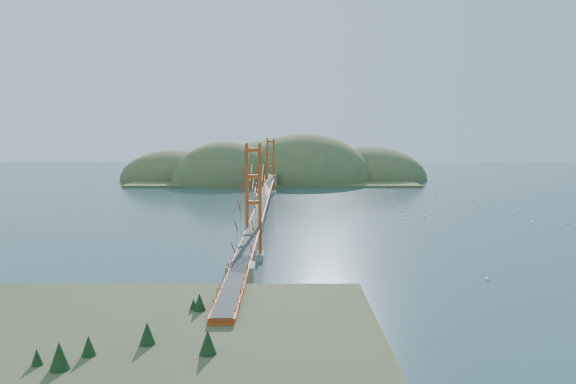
{
  "coord_description": "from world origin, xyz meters",
  "views": [
    {
      "loc": [
        3.3,
        -85.36,
        12.66
      ],
      "look_at": [
        3.5,
        0.0,
        3.69
      ],
      "focal_mm": 35.0,
      "sensor_mm": 36.0,
      "label": 1
    }
  ],
  "objects": [
    {
      "name": "ground",
      "position": [
        0.0,
        0.0,
        0.0
      ],
      "size": [
        320.0,
        320.0,
        0.0
      ],
      "primitive_type": "plane",
      "color": "#2D475B",
      "rests_on": "ground"
    },
    {
      "name": "far_headlands",
      "position": [
        2.21,
        68.52,
        0.0
      ],
      "size": [
        84.0,
        58.0,
        25.0
      ],
      "color": "brown",
      "rests_on": "ground"
    },
    {
      "name": "sailboat_7",
      "position": [
        23.14,
        19.15,
        0.15
      ],
      "size": [
        0.58,
        0.5,
        0.66
      ],
      "color": "white",
      "rests_on": "ground"
    },
    {
      "name": "sailboat_15",
      "position": [
        26.24,
        36.24,
        0.14
      ],
      "size": [
        0.55,
        0.55,
        0.61
      ],
      "color": "white",
      "rests_on": "ground"
    },
    {
      "name": "sailboat_3",
      "position": [
        23.43,
        8.73,
        0.13
      ],
      "size": [
        0.5,
        0.49,
        0.56
      ],
      "color": "white",
      "rests_on": "ground"
    },
    {
      "name": "sailboat_5",
      "position": [
        37.54,
        -0.73,
        0.14
      ],
      "size": [
        0.49,
        0.51,
        0.57
      ],
      "color": "white",
      "rests_on": "ground"
    },
    {
      "name": "sailboat_9",
      "position": [
        39.67,
        3.21,
        0.15
      ],
      "size": [
        0.6,
        0.62,
        0.69
      ],
      "color": "white",
      "rests_on": "ground"
    },
    {
      "name": "sailboat_11",
      "position": [
        42.69,
        -7.88,
        0.16
      ],
      "size": [
        0.67,
        0.67,
        0.73
      ],
      "color": "white",
      "rests_on": "ground"
    },
    {
      "name": "sailboat_extra_0",
      "position": [
        38.28,
        -6.38,
        0.16
      ],
      "size": [
        0.59,
        0.66,
        0.75
      ],
      "color": "white",
      "rests_on": "ground"
    },
    {
      "name": "sailboat_0",
      "position": [
        20.91,
        -3.05,
        0.14
      ],
      "size": [
        0.51,
        0.54,
        0.6
      ],
      "color": "white",
      "rests_on": "ground"
    },
    {
      "name": "fort",
      "position": [
        0.4,
        -47.8,
        0.67
      ],
      "size": [
        3.7,
        2.3,
        1.75
      ],
      "color": "maroon",
      "rests_on": "ground"
    },
    {
      "name": "near_bluff",
      "position": [
        -4.0,
        -59.25,
        1.45
      ],
      "size": [
        24.0,
        20.5,
        4.07
      ],
      "color": "#3D4C2B",
      "rests_on": "ground"
    },
    {
      "name": "sailboat_8",
      "position": [
        38.73,
        19.75,
        0.15
      ],
      "size": [
        0.57,
        0.51,
        0.65
      ],
      "color": "white",
      "rests_on": "ground"
    },
    {
      "name": "sailboat_14",
      "position": [
        29.25,
        -0.18,
        0.14
      ],
      "size": [
        0.44,
        0.53,
        0.61
      ],
      "color": "white",
      "rests_on": "ground"
    },
    {
      "name": "bridge",
      "position": [
        0.0,
        0.18,
        7.01
      ],
      "size": [
        2.2,
        94.4,
        12.0
      ],
      "color": "gray",
      "rests_on": "ground"
    },
    {
      "name": "promontory",
      "position": [
        0.0,
        -48.5,
        0.12
      ],
      "size": [
        9.0,
        6.0,
        0.24
      ],
      "primitive_type": "cube",
      "color": "#59544C",
      "rests_on": "ground"
    },
    {
      "name": "sailboat_10",
      "position": [
        20.72,
        -37.67,
        0.14
      ],
      "size": [
        0.43,
        0.52,
        0.6
      ],
      "color": "white",
      "rests_on": "ground"
    },
    {
      "name": "sailboat_17",
      "position": [
        34.11,
        29.26,
        0.15
      ],
      "size": [
        0.61,
        0.56,
        0.69
      ],
      "color": "white",
      "rests_on": "ground"
    },
    {
      "name": "sailboat_16",
      "position": [
        21.86,
        4.76,
        0.15
      ],
      "size": [
        0.61,
        0.57,
        0.68
      ],
      "color": "white",
      "rests_on": "ground"
    },
    {
      "name": "sailboat_4",
      "position": [
        24.33,
        -0.73,
        0.16
      ],
      "size": [
        0.62,
        0.64,
        0.72
      ],
      "color": "white",
      "rests_on": "ground"
    },
    {
      "name": "approach_viaduct",
      "position": [
        0.0,
        -51.91,
        2.55
      ],
      "size": [
        1.4,
        12.0,
        3.38
      ],
      "color": "#A63A12",
      "rests_on": "ground"
    }
  ]
}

